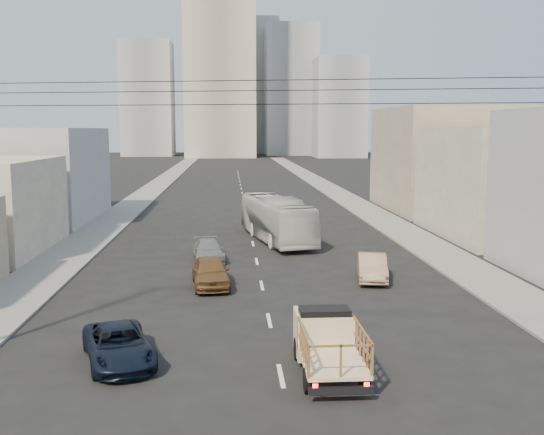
{
  "coord_description": "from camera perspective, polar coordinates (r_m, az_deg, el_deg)",
  "views": [
    {
      "loc": [
        -1.6,
        -17.49,
        7.85
      ],
      "look_at": [
        0.52,
        13.92,
        3.5
      ],
      "focal_mm": 42.0,
      "sensor_mm": 36.0,
      "label": 1
    }
  ],
  "objects": [
    {
      "name": "city_bus",
      "position": [
        45.14,
        0.41,
        -0.12
      ],
      "size": [
        4.85,
        11.63,
        3.16
      ],
      "primitive_type": "imported",
      "rotation": [
        0.0,
        0.0,
        0.2
      ],
      "color": "#B9B9B5",
      "rests_on": "ground"
    },
    {
      "name": "sidewalk_right",
      "position": [
        88.84,
        4.81,
        2.8
      ],
      "size": [
        3.5,
        180.0,
        0.12
      ],
      "primitive_type": "cube",
      "color": "slate",
      "rests_on": "ground"
    },
    {
      "name": "bldg_right_far",
      "position": [
        65.24,
        15.55,
        5.07
      ],
      "size": [
        12.0,
        16.0,
        10.0
      ],
      "primitive_type": "cube",
      "color": "gray",
      "rests_on": "ground"
    },
    {
      "name": "sedan_grey",
      "position": [
        38.68,
        -5.72,
        -2.96
      ],
      "size": [
        2.2,
        4.38,
        1.22
      ],
      "primitive_type": "imported",
      "rotation": [
        0.0,
        0.0,
        0.12
      ],
      "color": "slate",
      "rests_on": "ground"
    },
    {
      "name": "high_rise_tower",
      "position": [
        188.81,
        -4.71,
        14.57
      ],
      "size": [
        20.0,
        20.0,
        60.0
      ],
      "primitive_type": "cube",
      "color": "gray",
      "rests_on": "ground"
    },
    {
      "name": "midrise_nw",
      "position": [
        199.2,
        -11.07,
        10.35
      ],
      "size": [
        15.0,
        15.0,
        34.0
      ],
      "primitive_type": "cube",
      "color": "gray",
      "rests_on": "ground"
    },
    {
      "name": "overhead_wires",
      "position": [
        19.09,
        0.98,
        11.22
      ],
      "size": [
        23.01,
        5.02,
        0.72
      ],
      "color": "black",
      "rests_on": "ground"
    },
    {
      "name": "midrise_back",
      "position": [
        218.08,
        -1.89,
        11.58
      ],
      "size": [
        18.0,
        18.0,
        44.0
      ],
      "primitive_type": "cube",
      "color": "#99999C",
      "rests_on": "ground"
    },
    {
      "name": "lane_dashes",
      "position": [
        70.94,
        -2.54,
        1.51
      ],
      "size": [
        0.15,
        104.0,
        0.01
      ],
      "color": "silver",
      "rests_on": "ground"
    },
    {
      "name": "midrise_east",
      "position": [
        185.31,
        6.06,
        9.72
      ],
      "size": [
        14.0,
        14.0,
        28.0
      ],
      "primitive_type": "cube",
      "color": "gray",
      "rests_on": "ground"
    },
    {
      "name": "bldg_right_mid",
      "position": [
        50.29,
        21.0,
        2.95
      ],
      "size": [
        11.0,
        14.0,
        8.0
      ],
      "primitive_type": "cube",
      "color": "#A89D87",
      "rests_on": "ground"
    },
    {
      "name": "ground",
      "position": [
        19.24,
        1.31,
        -16.21
      ],
      "size": [
        420.0,
        420.0,
        0.0
      ],
      "primitive_type": "plane",
      "color": "black",
      "rests_on": "ground"
    },
    {
      "name": "sedan_brown",
      "position": [
        32.27,
        -5.53,
        -4.88
      ],
      "size": [
        2.17,
        4.55,
        1.5
      ],
      "primitive_type": "imported",
      "rotation": [
        0.0,
        0.0,
        0.09
      ],
      "color": "brown",
      "rests_on": "ground"
    },
    {
      "name": "sedan_tan",
      "position": [
        33.94,
        8.97,
        -4.42
      ],
      "size": [
        2.12,
        4.32,
        1.36
      ],
      "primitive_type": "imported",
      "rotation": [
        0.0,
        0.0,
        -0.17
      ],
      "color": "tan",
      "rests_on": "ground"
    },
    {
      "name": "midrise_ne",
      "position": [
        203.8,
        1.71,
        11.28
      ],
      "size": [
        16.0,
        16.0,
        40.0
      ],
      "primitive_type": "cube",
      "color": "gray",
      "rests_on": "ground"
    },
    {
      "name": "navy_pickup",
      "position": [
        22.56,
        -13.59,
        -11.05
      ],
      "size": [
        3.31,
        4.88,
        1.24
      ],
      "primitive_type": "imported",
      "rotation": [
        0.0,
        0.0,
        0.31
      ],
      "color": "black",
      "rests_on": "ground"
    },
    {
      "name": "bldg_left_far",
      "position": [
        59.38,
        -21.43,
        3.6
      ],
      "size": [
        12.0,
        16.0,
        8.0
      ],
      "primitive_type": "cube",
      "color": "#99999C",
      "rests_on": "ground"
    },
    {
      "name": "sidewalk_left",
      "position": [
        88.42,
        -10.44,
        2.68
      ],
      "size": [
        3.5,
        180.0,
        0.12
      ],
      "primitive_type": "cube",
      "color": "slate",
      "rests_on": "ground"
    },
    {
      "name": "flatbed_pickup",
      "position": [
        21.09,
        5.06,
        -10.84
      ],
      "size": [
        1.95,
        4.41,
        1.9
      ],
      "color": "beige",
      "rests_on": "ground"
    }
  ]
}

